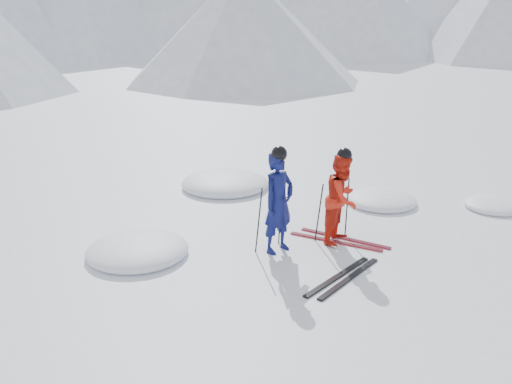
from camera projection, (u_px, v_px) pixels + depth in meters
ground at (358, 236)px, 9.87m from camera, size 160.00×160.00×0.00m
skier_blue at (279, 203)px, 8.99m from camera, size 0.67×0.49×1.72m
skier_red at (342, 199)px, 9.41m from camera, size 0.95×0.85×1.59m
pole_blue_left at (259, 220)px, 9.02m from camera, size 0.12×0.08×1.15m
pole_blue_right at (280, 212)px, 9.41m from camera, size 0.12×0.07×1.15m
pole_red_left at (319, 212)px, 9.50m from camera, size 0.11×0.09×1.06m
pole_red_right at (347, 207)px, 9.77m from camera, size 0.11×0.08×1.06m
ski_worn_left at (335, 242)px, 9.58m from camera, size 0.79×1.58×0.03m
ski_worn_right at (345, 238)px, 9.72m from camera, size 0.68×1.62×0.03m
ski_loose_a at (338, 276)px, 8.31m from camera, size 1.68×0.44×0.03m
ski_loose_b at (349, 278)px, 8.25m from camera, size 1.67×0.49×0.03m
snow_lumps at (259, 207)px, 11.37m from camera, size 8.37×6.21×0.45m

